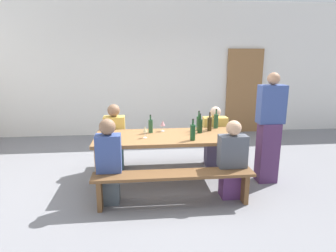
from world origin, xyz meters
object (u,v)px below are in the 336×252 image
(wine_bottle_3, at_px, (210,124))
(seated_guest_near_0, at_px, (109,163))
(bench_far, at_px, (164,145))
(seated_guest_far_1, at_px, (214,139))
(wine_bottle_0, at_px, (200,126))
(wine_bottle_5, at_px, (199,123))
(tasting_table, at_px, (168,140))
(wine_bottle_4, at_px, (151,126))
(wooden_door, at_px, (244,91))
(seated_guest_far_0, at_px, (115,139))
(wine_bottle_1, at_px, (216,121))
(seated_guest_near_1, at_px, (232,161))
(wine_glass_1, at_px, (145,130))
(wine_glass_0, at_px, (163,124))
(standing_host, at_px, (269,131))
(bench_near, at_px, (174,180))
(wine_bottle_2, at_px, (193,132))

(wine_bottle_3, height_order, seated_guest_near_0, seated_guest_near_0)
(bench_far, relative_size, seated_guest_far_1, 1.97)
(wine_bottle_0, bearing_deg, wine_bottle_5, 85.02)
(tasting_table, height_order, wine_bottle_4, wine_bottle_4)
(bench_far, relative_size, seated_guest_near_0, 1.82)
(wine_bottle_3, xyz_separation_m, wine_bottle_4, (-0.96, -0.03, -0.00))
(wooden_door, relative_size, seated_guest_far_0, 1.83)
(wine_bottle_1, bearing_deg, seated_guest_near_1, -91.50)
(wine_bottle_0, xyz_separation_m, wine_bottle_1, (0.33, 0.28, 0.01))
(wine_bottle_1, height_order, wine_bottle_4, wine_bottle_1)
(wine_bottle_3, xyz_separation_m, wine_glass_1, (-1.05, -0.32, 0.01))
(wine_bottle_3, relative_size, wine_glass_0, 1.75)
(tasting_table, bearing_deg, standing_host, -5.36)
(wine_bottle_0, height_order, wine_bottle_5, wine_bottle_5)
(wooden_door, bearing_deg, wine_bottle_3, -120.03)
(seated_guest_near_1, bearing_deg, wooden_door, -22.03)
(tasting_table, distance_m, bench_near, 0.82)
(bench_far, distance_m, wine_bottle_3, 1.01)
(wine_bottle_3, xyz_separation_m, seated_guest_near_1, (0.13, -0.82, -0.34))
(tasting_table, bearing_deg, wine_bottle_3, 17.66)
(wine_glass_0, bearing_deg, wine_bottle_0, -14.91)
(tasting_table, distance_m, wine_bottle_0, 0.56)
(wine_bottle_4, relative_size, seated_guest_near_0, 0.25)
(bench_near, distance_m, seated_guest_near_0, 0.88)
(seated_guest_far_1, bearing_deg, wine_bottle_4, -70.71)
(seated_guest_near_1, bearing_deg, bench_far, 31.44)
(bench_far, xyz_separation_m, wine_bottle_4, (-0.26, -0.55, 0.50))
(wine_bottle_2, xyz_separation_m, wine_bottle_5, (0.20, 0.56, 0.00))
(wine_bottle_4, distance_m, seated_guest_far_1, 1.27)
(seated_guest_far_1, bearing_deg, standing_host, 41.02)
(wine_bottle_5, distance_m, standing_host, 1.09)
(seated_guest_far_0, bearing_deg, seated_guest_far_1, 90.00)
(seated_guest_near_1, xyz_separation_m, standing_host, (0.72, 0.46, 0.30))
(bench_near, distance_m, wine_bottle_2, 0.77)
(wine_bottle_3, relative_size, seated_guest_near_0, 0.26)
(standing_host, bearing_deg, bench_near, 21.42)
(bench_near, relative_size, wine_bottle_4, 7.30)
(bench_far, distance_m, seated_guest_near_0, 1.60)
(tasting_table, xyz_separation_m, wine_bottle_5, (0.53, 0.27, 0.19))
(wooden_door, distance_m, standing_host, 3.09)
(wooden_door, xyz_separation_m, wine_bottle_2, (-1.90, -3.14, -0.18))
(wooden_door, distance_m, wine_bottle_2, 3.68)
(wine_bottle_0, xyz_separation_m, seated_guest_far_1, (0.38, 0.49, -0.36))
(wine_bottle_4, bearing_deg, bench_near, -74.87)
(wine_glass_1, bearing_deg, wine_bottle_5, 22.63)
(tasting_table, xyz_separation_m, wine_bottle_2, (0.33, -0.28, 0.19))
(tasting_table, xyz_separation_m, seated_guest_far_0, (-0.86, 0.60, -0.13))
(wine_glass_1, distance_m, standing_host, 1.90)
(wine_glass_1, bearing_deg, wine_bottle_3, 16.79)
(wine_bottle_1, relative_size, wine_bottle_2, 1.04)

